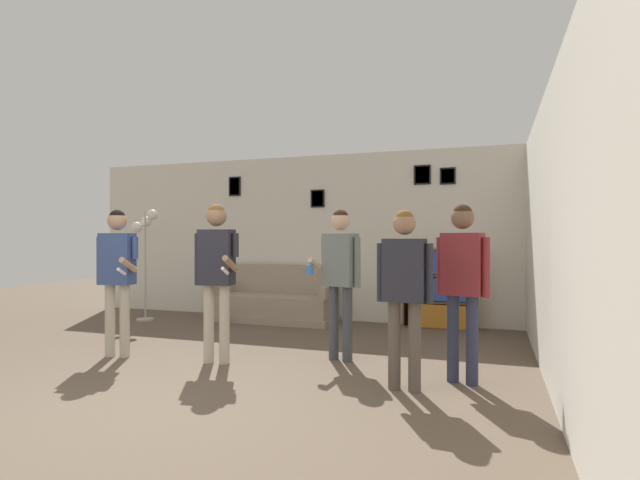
{
  "coord_description": "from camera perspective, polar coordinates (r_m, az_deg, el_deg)",
  "views": [
    {
      "loc": [
        2.67,
        -3.02,
        1.34
      ],
      "look_at": [
        0.8,
        2.37,
        1.31
      ],
      "focal_mm": 28.0,
      "sensor_mm": 36.0,
      "label": 1
    }
  ],
  "objects": [
    {
      "name": "ground_plane",
      "position": [
        4.25,
        -22.26,
        -18.14
      ],
      "size": [
        20.0,
        20.0,
        0.0
      ],
      "primitive_type": "plane",
      "color": "brown"
    },
    {
      "name": "wall_back",
      "position": [
        8.23,
        0.25,
        0.34
      ],
      "size": [
        8.65,
        0.08,
        2.7
      ],
      "color": "silver",
      "rests_on": "ground_plane"
    },
    {
      "name": "wall_right",
      "position": [
        5.41,
        24.3,
        0.35
      ],
      "size": [
        0.06,
        7.13,
        2.7
      ],
      "color": "silver",
      "rests_on": "ground_plane"
    },
    {
      "name": "couch",
      "position": [
        8.15,
        -5.14,
        -7.15
      ],
      "size": [
        2.0,
        0.8,
        0.89
      ],
      "color": "gray",
      "rests_on": "ground_plane"
    },
    {
      "name": "bookshelf",
      "position": [
        7.64,
        13.46,
        -5.43
      ],
      "size": [
        1.05,
        0.3,
        1.18
      ],
      "color": "brown",
      "rests_on": "ground_plane"
    },
    {
      "name": "floor_lamp",
      "position": [
        8.56,
        -19.34,
        0.35
      ],
      "size": [
        0.38,
        0.41,
        1.8
      ],
      "color": "#ADA89E",
      "rests_on": "ground_plane"
    },
    {
      "name": "person_player_foreground_left",
      "position": [
        6.06,
        -22.17,
        -2.83
      ],
      "size": [
        0.54,
        0.43,
        1.66
      ],
      "color": "#B7AD99",
      "rests_on": "ground_plane"
    },
    {
      "name": "person_player_foreground_center",
      "position": [
        5.44,
        -11.76,
        -2.83
      ],
      "size": [
        0.53,
        0.44,
        1.7
      ],
      "color": "#B7AD99",
      "rests_on": "ground_plane"
    },
    {
      "name": "person_watcher_holding_cup",
      "position": [
        5.46,
        2.33,
        -3.2
      ],
      "size": [
        0.56,
        0.38,
        1.65
      ],
      "color": "#3D4247",
      "rests_on": "ground_plane"
    },
    {
      "name": "person_spectator_near_bookshelf",
      "position": [
        4.44,
        9.63,
        -4.61
      ],
      "size": [
        0.5,
        0.22,
        1.59
      ],
      "color": "brown",
      "rests_on": "ground_plane"
    },
    {
      "name": "person_spectator_far_right",
      "position": [
        4.77,
        15.97,
        -3.73
      ],
      "size": [
        0.48,
        0.3,
        1.65
      ],
      "color": "#2D334C",
      "rests_on": "ground_plane"
    },
    {
      "name": "bottle_on_floor",
      "position": [
        7.88,
        -10.57,
        -8.77
      ],
      "size": [
        0.07,
        0.07,
        0.27
      ],
      "color": "brown",
      "rests_on": "ground_plane"
    },
    {
      "name": "drinking_cup",
      "position": [
        7.59,
        14.94,
        -0.56
      ],
      "size": [
        0.08,
        0.08,
        0.12
      ],
      "color": "blue",
      "rests_on": "bookshelf"
    }
  ]
}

